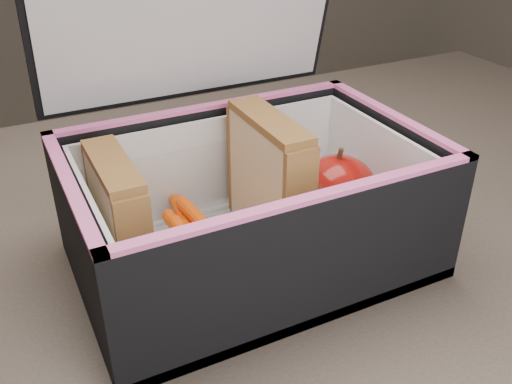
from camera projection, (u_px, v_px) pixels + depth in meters
kitchen_table at (291, 301)px, 0.61m from camera, size 1.20×0.80×0.75m
lunch_bag at (249, 197)px, 0.49m from camera, size 0.30×0.25×0.30m
plastic_tub at (199, 220)px, 0.49m from camera, size 0.18×0.13×0.07m
sandwich_left at (120, 220)px, 0.45m from camera, size 0.03×0.10×0.11m
sandwich_right at (269, 179)px, 0.50m from camera, size 0.03×0.10×0.12m
carrot_sticks at (198, 244)px, 0.49m from camera, size 0.04×0.15×0.03m
paper_napkin at (328, 222)px, 0.54m from camera, size 0.09×0.09×0.01m
red_apple at (337, 192)px, 0.52m from camera, size 0.08×0.08×0.08m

